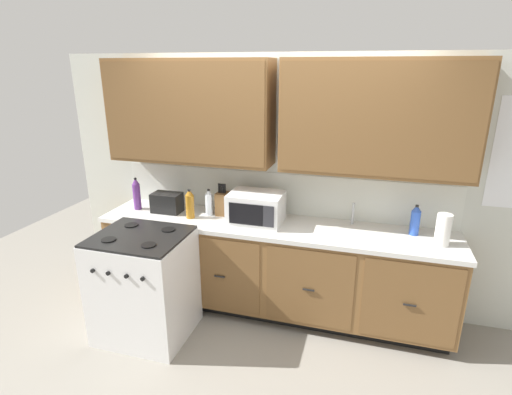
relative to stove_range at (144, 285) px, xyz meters
name	(u,v)px	position (x,y,z in m)	size (l,w,h in m)	color
ground_plane	(263,328)	(0.97, 0.33, -0.47)	(8.02, 8.02, 0.00)	gray
wall_unit	(279,141)	(0.98, 0.83, 1.16)	(4.41, 0.40, 2.38)	silver
counter_run	(272,267)	(0.97, 0.63, -0.01)	(3.24, 0.64, 0.90)	black
stove_range	(144,285)	(0.00, 0.00, 0.00)	(0.76, 0.68, 0.95)	white
microwave	(256,208)	(0.82, 0.63, 0.57)	(0.48, 0.37, 0.28)	white
toaster	(167,203)	(-0.09, 0.65, 0.53)	(0.28, 0.18, 0.19)	black
knife_block	(223,203)	(0.45, 0.74, 0.55)	(0.11, 0.14, 0.31)	brown
sink_faucet	(353,213)	(1.67, 0.84, 0.53)	(0.02, 0.02, 0.20)	#B2B5BA
paper_towel_roll	(443,230)	(2.38, 0.58, 0.56)	(0.12, 0.12, 0.26)	white
bottle_amber	(190,204)	(0.19, 0.57, 0.57)	(0.08, 0.08, 0.28)	#9E6619
bottle_clear	(209,202)	(0.33, 0.70, 0.56)	(0.07, 0.07, 0.26)	silver
bottle_blue	(415,220)	(2.18, 0.74, 0.56)	(0.08, 0.08, 0.26)	blue
bottle_violet	(137,194)	(-0.42, 0.64, 0.59)	(0.07, 0.07, 0.32)	#663384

